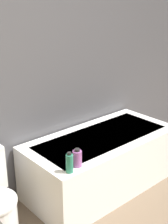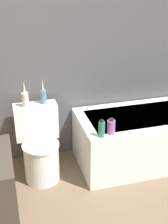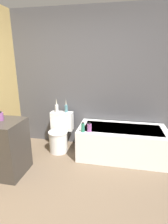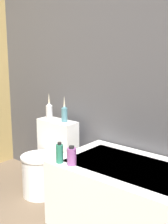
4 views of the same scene
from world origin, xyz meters
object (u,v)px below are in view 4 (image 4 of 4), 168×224
Objects in this scene: toilet at (46,161)px; shampoo_bottle_short at (72,156)px; bathtub at (149,206)px; vase_silver at (64,113)px; shampoo_bottle_tall at (60,153)px; vase_gold at (49,111)px.

toilet is 4.64× the size of shampoo_bottle_short.
bathtub is 2.14× the size of toilet.
toilet is 0.51m from vase_silver.
bathtub is 0.79m from shampoo_bottle_tall.
shampoo_bottle_tall is at bearing -154.92° from bathtub.
shampoo_bottle_short is at bearing -26.65° from toilet.
vase_gold is 1.79× the size of shampoo_bottle_short.
shampoo_bottle_tall is 0.11m from shampoo_bottle_short.
shampoo_bottle_short is (0.10, 0.03, -0.01)m from shampoo_bottle_tall.
shampoo_bottle_short reaches higher than bathtub.
bathtub is 0.69m from shampoo_bottle_short.
vase_silver is at bearing 168.46° from bathtub.
vase_gold reaches higher than shampoo_bottle_short.
toilet reaches higher than bathtub.
shampoo_bottle_tall is (-0.64, -0.30, 0.35)m from bathtub.
vase_gold is 0.87m from shampoo_bottle_short.
vase_silver is at bearing 10.23° from vase_gold.
toilet reaches higher than shampoo_bottle_short.
vase_silver is 1.70× the size of shampoo_bottle_short.
vase_silver is at bearing 137.78° from shampoo_bottle_short.
bathtub is at bearing -8.47° from vase_gold.
bathtub is 5.54× the size of vase_gold.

